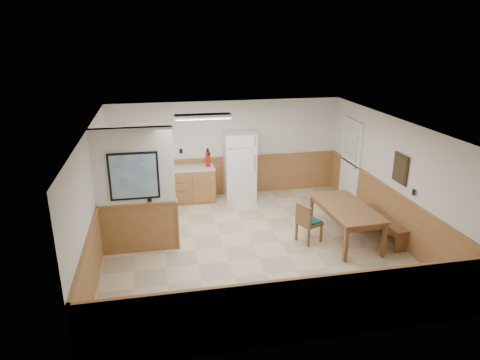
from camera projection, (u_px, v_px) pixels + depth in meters
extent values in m
plane|color=tan|center=(252.00, 244.00, 8.80)|extent=(6.00, 6.00, 0.00)
cube|color=white|center=(253.00, 125.00, 7.98)|extent=(6.00, 6.00, 0.02)
cube|color=white|center=(227.00, 149.00, 11.17)|extent=(6.00, 0.02, 2.50)
cube|color=white|center=(392.00, 178.00, 8.94)|extent=(0.02, 6.00, 2.50)
cube|color=white|center=(93.00, 199.00, 7.83)|extent=(0.02, 6.00, 2.50)
cube|color=#AC6C45|center=(228.00, 176.00, 11.39)|extent=(6.00, 0.04, 1.00)
cube|color=#AC6C45|center=(387.00, 211.00, 9.19)|extent=(0.04, 6.00, 1.00)
cube|color=#AC6C45|center=(99.00, 235.00, 8.08)|extent=(0.04, 6.00, 1.00)
cube|color=white|center=(133.00, 167.00, 7.99)|extent=(1.50, 0.15, 1.50)
cube|color=#AC6C45|center=(139.00, 228.00, 8.40)|extent=(1.50, 0.17, 1.00)
cube|color=black|center=(134.00, 176.00, 7.95)|extent=(0.92, 0.03, 0.92)
cube|color=silver|center=(134.00, 176.00, 7.94)|extent=(0.84, 0.01, 0.84)
cube|color=#985A36|center=(187.00, 185.00, 10.94)|extent=(1.40, 0.60, 0.86)
cube|color=#985A36|center=(128.00, 189.00, 10.66)|extent=(0.06, 0.60, 0.86)
cube|color=#985A36|center=(158.00, 187.00, 10.80)|extent=(0.06, 0.60, 0.86)
cube|color=beige|center=(170.00, 169.00, 10.71)|extent=(2.20, 0.60, 0.04)
cube|color=beige|center=(170.00, 163.00, 10.97)|extent=(2.20, 0.02, 0.10)
cube|color=white|center=(351.00, 162.00, 10.77)|extent=(0.05, 1.02, 2.15)
cube|color=white|center=(350.00, 162.00, 10.77)|extent=(0.04, 0.90, 2.05)
cube|color=silver|center=(351.00, 142.00, 10.59)|extent=(0.02, 0.76, 0.80)
cube|color=white|center=(144.00, 141.00, 10.66)|extent=(0.80, 0.03, 1.00)
cube|color=white|center=(144.00, 142.00, 10.65)|extent=(0.70, 0.01, 0.90)
cube|color=#362715|center=(401.00, 169.00, 8.56)|extent=(0.03, 0.50, 0.60)
cube|color=black|center=(400.00, 169.00, 8.56)|extent=(0.01, 0.42, 0.52)
cube|color=white|center=(203.00, 116.00, 9.05)|extent=(1.20, 0.30, 0.08)
cube|color=white|center=(203.00, 118.00, 9.06)|extent=(1.15, 0.25, 0.01)
cube|color=white|center=(240.00, 166.00, 10.99)|extent=(0.80, 0.73, 1.75)
cube|color=silver|center=(255.00, 141.00, 10.48)|extent=(0.03, 0.02, 0.23)
cube|color=silver|center=(255.00, 163.00, 10.66)|extent=(0.03, 0.02, 0.41)
cube|color=brown|center=(346.00, 207.00, 8.79)|extent=(0.98, 1.86, 0.05)
cube|color=brown|center=(346.00, 211.00, 8.81)|extent=(0.87, 1.76, 0.10)
cube|color=brown|center=(346.00, 245.00, 8.04)|extent=(0.07, 0.07, 0.70)
cube|color=brown|center=(311.00, 210.00, 9.61)|extent=(0.07, 0.07, 0.70)
cube|color=brown|center=(384.00, 241.00, 8.21)|extent=(0.07, 0.07, 0.70)
cube|color=brown|center=(344.00, 207.00, 9.78)|extent=(0.07, 0.07, 0.70)
cube|color=brown|center=(384.00, 218.00, 9.01)|extent=(0.42, 1.50, 0.05)
cube|color=brown|center=(400.00, 243.00, 8.45)|extent=(0.31, 0.08, 0.40)
cube|color=brown|center=(367.00, 215.00, 9.72)|extent=(0.31, 0.08, 0.40)
cube|color=brown|center=(309.00, 223.00, 8.81)|extent=(0.55, 0.55, 0.06)
cube|color=#0E4844|center=(309.00, 221.00, 8.79)|extent=(0.50, 0.50, 0.03)
cube|color=brown|center=(303.00, 215.00, 8.63)|extent=(0.22, 0.40, 0.40)
cube|color=#0E4844|center=(297.00, 217.00, 8.54)|extent=(0.16, 0.33, 0.34)
cube|color=brown|center=(309.00, 238.00, 8.65)|extent=(0.05, 0.05, 0.39)
cube|color=brown|center=(296.00, 232.00, 8.92)|extent=(0.05, 0.05, 0.39)
cube|color=brown|center=(321.00, 233.00, 8.84)|extent=(0.05, 0.05, 0.39)
cube|color=brown|center=(309.00, 227.00, 9.12)|extent=(0.05, 0.05, 0.39)
cylinder|color=#AB1C09|center=(208.00, 159.00, 10.79)|extent=(0.15, 0.15, 0.39)
cylinder|color=black|center=(208.00, 150.00, 10.71)|extent=(0.06, 0.06, 0.09)
cylinder|color=#178139|center=(136.00, 167.00, 10.52)|extent=(0.07, 0.07, 0.19)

